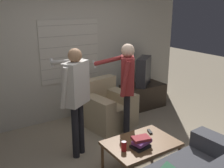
% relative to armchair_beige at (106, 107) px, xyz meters
% --- Properties ---
extents(ground_plane, '(16.00, 16.00, 0.00)m').
position_rel_armchair_beige_xyz_m(ground_plane, '(-0.37, -1.32, -0.33)').
color(ground_plane, gray).
extents(wall_back, '(5.20, 0.08, 2.55)m').
position_rel_armchair_beige_xyz_m(wall_back, '(-0.37, 0.71, 0.95)').
color(wall_back, '#BCB7A8').
rests_on(wall_back, ground_plane).
extents(armchair_beige, '(0.92, 0.94, 0.84)m').
position_rel_armchair_beige_xyz_m(armchair_beige, '(0.00, 0.00, 0.00)').
color(armchair_beige, '#C6B289').
rests_on(armchair_beige, ground_plane).
extents(coffee_table, '(0.93, 0.65, 0.43)m').
position_rel_armchair_beige_xyz_m(coffee_table, '(-0.37, -1.49, 0.06)').
color(coffee_table, brown).
rests_on(coffee_table, ground_plane).
extents(tv_stand, '(0.92, 0.52, 0.51)m').
position_rel_armchair_beige_xyz_m(tv_stand, '(1.13, 0.31, -0.08)').
color(tv_stand, '#33281E').
rests_on(tv_stand, ground_plane).
extents(tv, '(0.60, 0.54, 0.60)m').
position_rel_armchair_beige_xyz_m(tv, '(1.13, 0.31, 0.47)').
color(tv, '#2D2D33').
rests_on(tv, tv_stand).
extents(person_left_standing, '(0.51, 0.83, 1.61)m').
position_rel_armchair_beige_xyz_m(person_left_standing, '(-0.91, -0.67, 0.69)').
color(person_left_standing, black).
rests_on(person_left_standing, ground_plane).
extents(person_right_standing, '(0.56, 0.73, 1.59)m').
position_rel_armchair_beige_xyz_m(person_right_standing, '(0.03, -0.59, 0.67)').
color(person_right_standing, black).
rests_on(person_right_standing, ground_plane).
extents(book_stack, '(0.27, 0.21, 0.14)m').
position_rel_armchair_beige_xyz_m(book_stack, '(-0.45, -1.59, 0.17)').
color(book_stack, black).
rests_on(book_stack, coffee_table).
extents(soda_can, '(0.07, 0.07, 0.13)m').
position_rel_armchair_beige_xyz_m(soda_can, '(-0.68, -1.53, 0.16)').
color(soda_can, red).
rests_on(soda_can, coffee_table).
extents(spare_remote, '(0.09, 0.14, 0.02)m').
position_rel_armchair_beige_xyz_m(spare_remote, '(-0.09, -1.34, 0.11)').
color(spare_remote, black).
rests_on(spare_remote, coffee_table).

